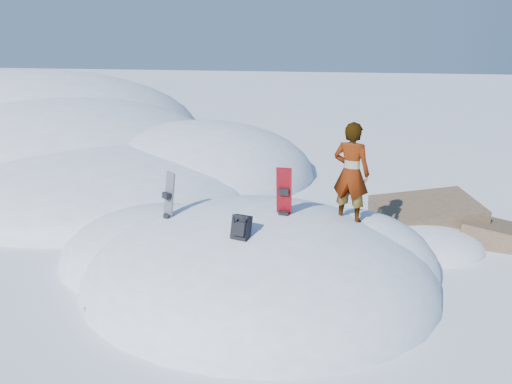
% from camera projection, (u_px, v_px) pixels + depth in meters
% --- Properties ---
extents(ground, '(120.00, 120.00, 0.00)m').
position_uv_depth(ground, '(257.00, 281.00, 9.88)').
color(ground, white).
rests_on(ground, ground).
extents(snow_mound, '(8.00, 6.00, 3.00)m').
position_uv_depth(snow_mound, '(251.00, 274.00, 10.14)').
color(snow_mound, white).
rests_on(snow_mound, ground).
extents(snow_ridge, '(21.50, 18.50, 6.40)m').
position_uv_depth(snow_ridge, '(58.00, 151.00, 21.01)').
color(snow_ridge, white).
rests_on(snow_ridge, ground).
extents(rock_outcrop, '(4.68, 4.41, 1.68)m').
position_uv_depth(rock_outcrop, '(432.00, 236.00, 12.02)').
color(rock_outcrop, brown).
rests_on(rock_outcrop, ground).
extents(snowboard_red, '(0.29, 0.23, 1.50)m').
position_uv_depth(snowboard_red, '(284.00, 205.00, 9.20)').
color(snowboard_red, red).
rests_on(snowboard_red, snow_mound).
extents(snowboard_dark, '(0.35, 0.35, 1.43)m').
position_uv_depth(snowboard_dark, '(168.00, 208.00, 9.57)').
color(snowboard_dark, black).
rests_on(snowboard_dark, snow_mound).
extents(backpack, '(0.36, 0.41, 0.49)m').
position_uv_depth(backpack, '(241.00, 227.00, 8.37)').
color(backpack, black).
rests_on(backpack, snow_mound).
extents(gear_pile, '(0.88, 0.69, 0.23)m').
position_uv_depth(gear_pile, '(108.00, 302.00, 8.85)').
color(gear_pile, black).
rests_on(gear_pile, ground).
extents(person, '(0.82, 0.67, 1.94)m').
position_uv_depth(person, '(351.00, 173.00, 9.37)').
color(person, slate).
rests_on(person, snow_mound).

